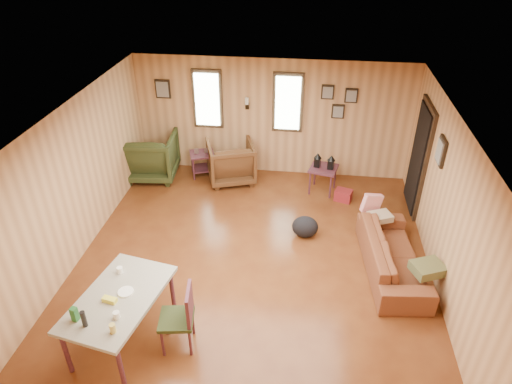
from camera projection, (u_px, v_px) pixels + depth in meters
room at (266, 188)px, 6.81m from camera, size 5.54×6.04×2.44m
sofa at (394, 250)px, 6.86m from camera, size 0.77×2.02×0.77m
recliner_brown at (231, 160)px, 9.19m from camera, size 1.12×1.08×0.92m
recliner_green at (151, 154)px, 9.29m from camera, size 1.09×1.03×1.04m
end_table at (202, 160)px, 9.43m from camera, size 0.61×0.58×0.62m
side_table at (324, 166)px, 8.76m from camera, size 0.61×0.61×0.81m
cooler at (343, 195)px, 8.71m from camera, size 0.36×0.31×0.22m
backpack at (305, 227)px, 7.70m from camera, size 0.53×0.46×0.38m
sofa_pillows at (399, 237)px, 6.95m from camera, size 1.11×1.82×0.38m
dining_table at (118, 302)px, 5.56m from camera, size 1.14×1.60×0.96m
dining_chair at (182, 315)px, 5.58m from camera, size 0.48×0.48×0.93m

